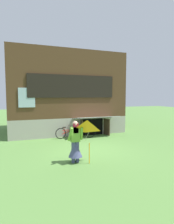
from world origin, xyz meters
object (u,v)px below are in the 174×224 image
(person, at_px, (75,145))
(kite, at_px, (87,131))
(bicycle_yellow, at_px, (83,132))
(bicycle_red, at_px, (68,133))

(person, height_order, kite, person)
(person, relative_size, bicycle_yellow, 0.95)
(person, bearing_deg, bicycle_yellow, 44.39)
(kite, height_order, bicycle_yellow, kite)
(kite, relative_size, bicycle_red, 1.04)
(kite, height_order, bicycle_red, kite)
(bicycle_yellow, relative_size, bicycle_red, 1.10)
(person, xyz_separation_m, kite, (0.29, -0.51, 0.61))
(person, xyz_separation_m, bicycle_red, (0.76, 4.09, -0.33))
(kite, distance_m, bicycle_yellow, 4.59)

